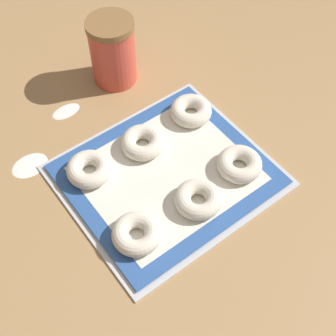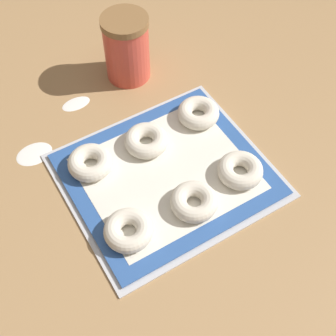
% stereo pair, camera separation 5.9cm
% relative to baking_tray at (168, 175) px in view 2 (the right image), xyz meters
% --- Properties ---
extents(ground_plane, '(2.80, 2.80, 0.00)m').
position_rel_baking_tray_xyz_m(ground_plane, '(-0.00, 0.02, -0.00)').
color(ground_plane, '#A87F51').
extents(baking_tray, '(0.42, 0.37, 0.01)m').
position_rel_baking_tray_xyz_m(baking_tray, '(0.00, 0.00, 0.00)').
color(baking_tray, silver).
rests_on(baking_tray, ground_plane).
extents(baking_mat, '(0.39, 0.35, 0.00)m').
position_rel_baking_tray_xyz_m(baking_mat, '(0.00, 0.00, 0.01)').
color(baking_mat, '#2D569E').
rests_on(baking_mat, baking_tray).
extents(bagel_front_left, '(0.09, 0.09, 0.03)m').
position_rel_baking_tray_xyz_m(bagel_front_left, '(-0.14, -0.09, 0.02)').
color(bagel_front_left, silver).
rests_on(bagel_front_left, baking_mat).
extents(bagel_front_center, '(0.09, 0.09, 0.03)m').
position_rel_baking_tray_xyz_m(bagel_front_center, '(0.00, -0.10, 0.02)').
color(bagel_front_center, silver).
rests_on(bagel_front_center, baking_mat).
extents(bagel_front_right, '(0.09, 0.09, 0.03)m').
position_rel_baking_tray_xyz_m(bagel_front_right, '(0.12, -0.08, 0.02)').
color(bagel_front_right, silver).
rests_on(bagel_front_right, baking_mat).
extents(bagel_back_left, '(0.09, 0.09, 0.03)m').
position_rel_baking_tray_xyz_m(bagel_back_left, '(-0.13, 0.10, 0.02)').
color(bagel_back_left, silver).
rests_on(bagel_back_left, baking_mat).
extents(bagel_back_center, '(0.09, 0.09, 0.03)m').
position_rel_baking_tray_xyz_m(bagel_back_center, '(0.00, 0.09, 0.02)').
color(bagel_back_center, silver).
rests_on(bagel_back_center, baking_mat).
extents(bagel_back_right, '(0.09, 0.09, 0.03)m').
position_rel_baking_tray_xyz_m(bagel_back_right, '(0.14, 0.10, 0.02)').
color(bagel_back_right, silver).
rests_on(bagel_back_right, baking_mat).
extents(flour_canister, '(0.11, 0.11, 0.16)m').
position_rel_baking_tray_xyz_m(flour_canister, '(0.08, 0.31, 0.08)').
color(flour_canister, '#DB4C3D').
rests_on(flour_canister, ground_plane).
extents(flour_patch_near, '(0.07, 0.04, 0.00)m').
position_rel_baking_tray_xyz_m(flour_patch_near, '(-0.08, 0.29, -0.00)').
color(flour_patch_near, white).
rests_on(flour_patch_near, ground_plane).
extents(flour_patch_far, '(0.08, 0.06, 0.00)m').
position_rel_baking_tray_xyz_m(flour_patch_far, '(-0.22, 0.20, -0.00)').
color(flour_patch_far, white).
rests_on(flour_patch_far, ground_plane).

